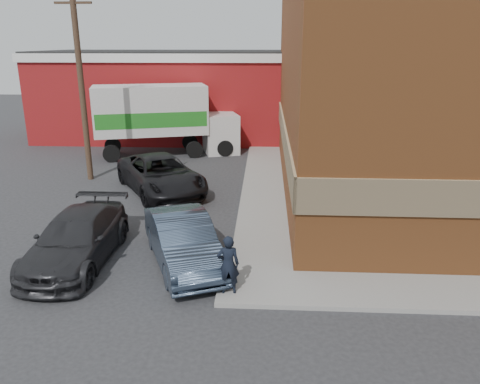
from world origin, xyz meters
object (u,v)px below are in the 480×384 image
(man, at_px, (228,265))
(suv_a, at_px, (161,174))
(warehouse, at_px, (167,94))
(utility_pole, at_px, (80,75))
(sedan, at_px, (183,240))
(box_truck, at_px, (165,115))
(suv_b, at_px, (77,239))
(brick_building, at_px, (453,78))

(man, xyz_separation_m, suv_a, (-3.54, 8.46, -0.11))
(warehouse, distance_m, utility_pole, 11.27)
(sedan, bearing_deg, man, -73.18)
(man, relative_size, sedan, 0.34)
(warehouse, distance_m, box_truck, 6.04)
(utility_pole, relative_size, box_truck, 1.10)
(warehouse, bearing_deg, suv_a, -79.99)
(utility_pole, bearing_deg, suv_b, -71.95)
(warehouse, bearing_deg, sedan, -77.37)
(suv_a, bearing_deg, box_truck, 68.92)
(warehouse, height_order, sedan, warehouse)
(brick_building, bearing_deg, box_truck, 159.29)
(utility_pole, xyz_separation_m, box_truck, (2.56, 5.08, -2.50))
(sedan, height_order, suv_b, sedan)
(brick_building, xyz_separation_m, warehouse, (-14.50, 11.00, -1.87))
(sedan, bearing_deg, warehouse, 80.06)
(sedan, relative_size, box_truck, 0.55)
(brick_building, relative_size, man, 11.92)
(brick_building, xyz_separation_m, suv_b, (-13.23, -8.50, -3.97))
(brick_building, bearing_deg, warehouse, 142.80)
(brick_building, distance_m, man, 13.96)
(sedan, xyz_separation_m, suv_b, (-3.10, 0.00, -0.03))
(utility_pole, relative_size, man, 5.88)
(suv_b, bearing_deg, box_truck, 91.28)
(brick_building, distance_m, box_truck, 14.57)
(suv_b, bearing_deg, utility_pole, 108.43)
(utility_pole, xyz_separation_m, man, (7.30, -10.24, -3.86))
(brick_building, relative_size, suv_b, 3.72)
(man, distance_m, suv_a, 9.18)
(suv_a, xyz_separation_m, suv_b, (-0.99, -6.72, -0.06))
(brick_building, xyz_separation_m, box_truck, (-13.44, 5.08, -2.44))
(brick_building, xyz_separation_m, suv_a, (-12.24, -1.77, -3.91))
(warehouse, distance_m, sedan, 20.09)
(brick_building, bearing_deg, utility_pole, 179.98)
(man, bearing_deg, sedan, -57.32)
(sedan, bearing_deg, suv_a, 84.89)
(brick_building, height_order, suv_a, brick_building)
(sedan, height_order, suv_a, suv_a)
(utility_pole, bearing_deg, brick_building, -0.02)
(warehouse, bearing_deg, utility_pole, -97.77)
(suv_b, bearing_deg, man, -20.65)
(man, distance_m, sedan, 2.26)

